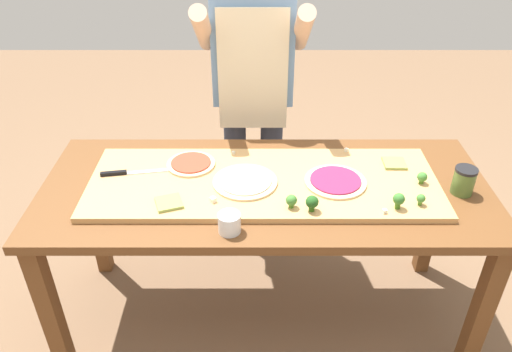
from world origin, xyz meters
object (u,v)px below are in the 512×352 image
Objects in this scene: broccoli_floret_back_left at (291,201)px; cheese_crumble_a at (346,150)px; chefs_knife at (125,173)px; pizza_whole_cheese_artichoke at (245,181)px; prep_table at (265,204)px; broccoli_floret_center_left at (312,202)px; cheese_crumble_b at (213,200)px; cook_center at (253,82)px; pizza_whole_tomato_red at (191,164)px; pizza_slice_far_left at (394,163)px; broccoli_floret_front_mid at (421,199)px; cheese_crumble_d at (233,153)px; sauce_jar at (464,181)px; pizza_slice_near_left at (169,203)px; flour_cup at (229,224)px; pizza_whole_beet_magenta at (335,181)px; broccoli_floret_center_right at (422,177)px; cheese_crumble_c at (384,211)px; broccoli_floret_back_right at (399,200)px.

broccoli_floret_back_left reaches higher than cheese_crumble_a.
chefs_knife and pizza_whole_cheese_artichoke have the same top height.
broccoli_floret_center_left is at bearing -50.57° from prep_table.
cook_center is (0.15, 0.79, 0.17)m from cheese_crumble_b.
pizza_whole_tomato_red reaches higher than pizza_slice_far_left.
broccoli_floret_front_mid is 0.84m from cheese_crumble_d.
chefs_knife is 1.38× the size of pizza_whole_tomato_red.
sauce_jar is (0.64, 0.16, -0.01)m from broccoli_floret_center_left.
flour_cup reaches higher than pizza_slice_near_left.
pizza_whole_beet_magenta is 0.52m from cheese_crumble_b.
chefs_knife is 1.25m from broccoli_floret_center_right.
cheese_crumble_c is at bearing -59.57° from cook_center.
sauce_jar reaches higher than broccoli_floret_back_left.
cheese_crumble_d is 0.52m from flour_cup.
broccoli_floret_front_mid reaches higher than pizza_whole_cheese_artichoke.
flour_cup is (-0.43, -0.29, 0.00)m from pizza_whole_beet_magenta.
prep_table is at bearing 176.14° from sauce_jar.
cheese_crumble_d is (0.07, 0.37, -0.00)m from cheese_crumble_b.
broccoli_floret_center_left is 0.39m from cheese_crumble_b.
cook_center is (0.55, 0.59, 0.17)m from chefs_knife.
pizza_whole_tomato_red is at bearing 113.22° from cheese_crumble_b.
pizza_whole_tomato_red reaches higher than pizza_slice_near_left.
sauce_jar is at bearing 5.46° from pizza_slice_near_left.
chefs_knife reaches higher than pizza_slice_far_left.
prep_table is 0.52m from cheese_crumble_c.
broccoli_floret_back_left is (0.42, -0.31, 0.02)m from pizza_whole_tomato_red.
cheese_crumble_a is (0.98, 0.19, 0.00)m from chefs_knife.
flour_cup is at bearing -133.47° from cheese_crumble_a.
pizza_slice_near_left is 0.89m from cook_center.
broccoli_floret_back_right is at bearing 28.37° from cheese_crumble_c.
pizza_whole_cheese_artichoke is 2.31× the size of sauce_jar.
broccoli_floret_front_mid reaches higher than prep_table.
broccoli_floret_center_left is 0.89m from cook_center.
pizza_whole_beet_magenta is 0.69m from pizza_slice_near_left.
pizza_whole_tomato_red is 0.13× the size of cook_center.
cheese_crumble_d is at bearing 27.58° from pizza_whole_tomato_red.
broccoli_floret_center_left is 1.19× the size of broccoli_floret_back_left.
broccoli_floret_back_right is at bearing -16.39° from pizza_whole_cheese_artichoke.
cook_center is at bearing 78.18° from cheese_crumble_d.
broccoli_floret_back_right is 0.79× the size of flour_cup.
flour_cup is (-0.23, -0.11, -0.02)m from broccoli_floret_back_left.
cook_center is at bearing 78.99° from cheese_crumble_b.
prep_table is at bearing -167.69° from pizza_slice_far_left.
broccoli_floret_back_right is 0.41m from broccoli_floret_back_left.
cook_center is at bearing 100.39° from broccoli_floret_back_left.
chefs_knife is at bearing 167.59° from broccoli_floret_back_right.
sauce_jar is 1.12m from cook_center.
sauce_jar is at bearing -4.01° from pizza_whole_beet_magenta.
broccoli_floret_back_right is (-0.06, -0.32, 0.03)m from pizza_slice_far_left.
pizza_whole_beet_magenta is 0.31m from pizza_slice_far_left.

